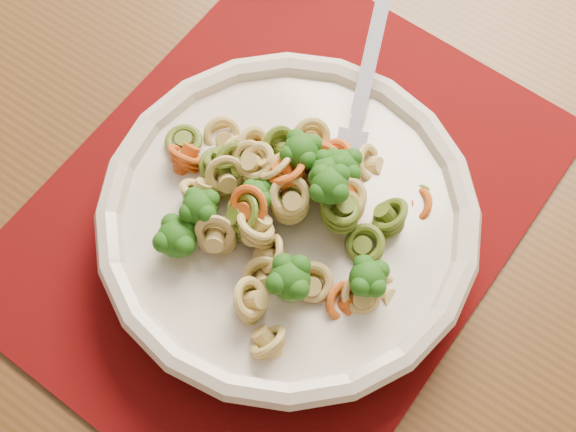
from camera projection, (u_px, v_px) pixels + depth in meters
dining_table at (197, 115)px, 0.76m from camera, size 1.75×1.42×0.78m
placemat at (280, 210)px, 0.61m from camera, size 0.49×0.43×0.00m
pasta_bowl at (288, 221)px, 0.58m from camera, size 0.27×0.27×0.05m
pasta_broccoli_heap at (288, 213)px, 0.56m from camera, size 0.23×0.23×0.06m
fork at (350, 147)px, 0.58m from camera, size 0.16×0.14×0.08m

